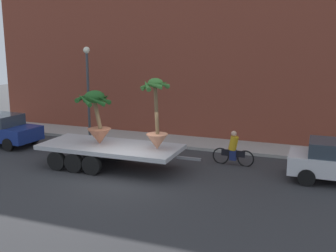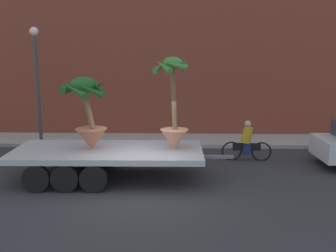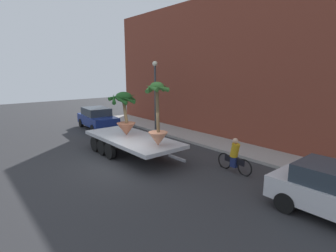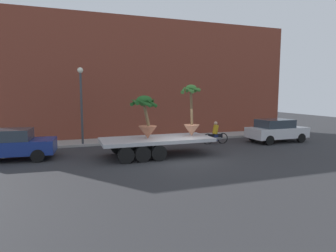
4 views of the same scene
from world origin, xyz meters
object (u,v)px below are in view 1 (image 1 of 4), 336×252
potted_palm_middle (156,120)px  cyclist (233,150)px  street_lamp (88,80)px  potted_palm_rear (97,117)px  trailing_car (0,129)px  flatbed_trailer (105,149)px

potted_palm_middle → cyclist: (2.70, 2.12, -1.50)m
cyclist → street_lamp: street_lamp is taller
potted_palm_rear → potted_palm_middle: potted_palm_middle is taller
trailing_car → street_lamp: (3.59, 2.82, 2.40)m
potted_palm_middle → trailing_car: 9.53m
flatbed_trailer → trailing_car: (-7.02, 1.43, 0.05)m
flatbed_trailer → trailing_car: bearing=168.5°
street_lamp → trailing_car: bearing=-141.9°
flatbed_trailer → street_lamp: 5.99m
potted_palm_rear → cyclist: potted_palm_rear is taller
cyclist → potted_palm_rear: bearing=-157.3°
flatbed_trailer → potted_palm_middle: potted_palm_middle is taller
potted_palm_rear → trailing_car: (-6.68, 1.46, -1.30)m
cyclist → street_lamp: (-8.45, 2.04, 2.56)m
potted_palm_rear → potted_palm_middle: (2.66, 0.13, 0.05)m
potted_palm_middle → trailing_car: (-9.34, 1.34, -1.34)m
trailing_car → street_lamp: bearing=38.1°
flatbed_trailer → potted_palm_rear: potted_palm_rear is taller
trailing_car → potted_palm_rear: bearing=-12.4°
flatbed_trailer → cyclist: cyclist is taller
cyclist → street_lamp: bearing=166.4°
cyclist → potted_palm_middle: bearing=-141.9°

